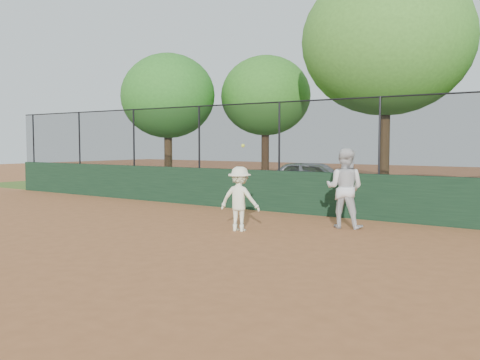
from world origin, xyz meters
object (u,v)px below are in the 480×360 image
Objects in this scene: player_main at (240,199)px; tree_1 at (265,96)px; tree_2 at (386,41)px; player_second at (345,188)px; parked_car at (315,179)px; tree_0 at (168,96)px.

player_main is 12.67m from tree_1.
tree_2 reaches higher than player_main.
player_main is at bearing -60.09° from tree_1.
player_second is at bearing -76.96° from tree_2.
tree_2 is (2.01, 1.47, 4.91)m from parked_car.
tree_1 is (-7.83, 8.76, 3.17)m from player_second.
player_main is at bearing 179.40° from parked_car.
tree_0 reaches higher than parked_car.
tree_1 is at bearing 164.03° from tree_2.
player_second is at bearing 46.25° from player_main.
player_second is 8.55m from tree_2.
parked_car is 2.05× the size of player_main.
parked_car is at bearing 104.39° from player_main.
player_main reaches higher than parked_car.
player_main is 12.63m from tree_0.
player_main is 0.24× the size of tree_2.
player_second is 2.53m from player_main.
parked_car is 5.51m from tree_2.
tree_1 is (-6.09, 10.58, 3.38)m from player_main.
player_main reaches higher than player_second.
player_second is 0.95× the size of player_main.
player_second is at bearing -48.19° from tree_1.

